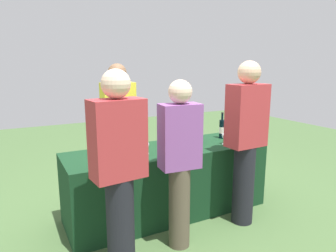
{
  "coord_description": "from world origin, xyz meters",
  "views": [
    {
      "loc": [
        -1.51,
        -2.89,
        1.68
      ],
      "look_at": [
        0.0,
        0.0,
        1.02
      ],
      "focal_mm": 32.53,
      "sensor_mm": 36.0,
      "label": 1
    }
  ],
  "objects_px": {
    "guest_0": "(119,168)",
    "guest_1": "(180,159)",
    "wine_bottle_3": "(200,132)",
    "guest_2": "(246,138)",
    "wine_bottle_1": "(135,138)",
    "wine_glass_0": "(107,152)",
    "wine_glass_1": "(142,148)",
    "wine_glass_4": "(225,136)",
    "wine_glass_3": "(174,140)",
    "wine_glass_5": "(233,134)",
    "wine_bottle_4": "(222,129)",
    "wine_bottle_0": "(112,142)",
    "wine_bottle_2": "(176,136)",
    "server_pouring": "(119,127)",
    "wine_glass_2": "(146,145)"
  },
  "relations": [
    {
      "from": "wine_bottle_3",
      "to": "server_pouring",
      "type": "height_order",
      "value": "server_pouring"
    },
    {
      "from": "wine_glass_1",
      "to": "server_pouring",
      "type": "distance_m",
      "value": 0.83
    },
    {
      "from": "wine_bottle_4",
      "to": "guest_1",
      "type": "distance_m",
      "value": 1.26
    },
    {
      "from": "wine_bottle_2",
      "to": "wine_glass_1",
      "type": "xyz_separation_m",
      "value": [
        -0.53,
        -0.25,
        -0.02
      ]
    },
    {
      "from": "wine_bottle_2",
      "to": "wine_glass_1",
      "type": "distance_m",
      "value": 0.59
    },
    {
      "from": "wine_bottle_0",
      "to": "wine_glass_1",
      "type": "relative_size",
      "value": 2.47
    },
    {
      "from": "wine_bottle_1",
      "to": "wine_glass_0",
      "type": "relative_size",
      "value": 2.23
    },
    {
      "from": "wine_bottle_2",
      "to": "server_pouring",
      "type": "xyz_separation_m",
      "value": [
        -0.49,
        0.58,
        0.05
      ]
    },
    {
      "from": "wine_glass_3",
      "to": "guest_2",
      "type": "bearing_deg",
      "value": -41.39
    },
    {
      "from": "wine_bottle_2",
      "to": "wine_glass_4",
      "type": "xyz_separation_m",
      "value": [
        0.52,
        -0.24,
        -0.01
      ]
    },
    {
      "from": "guest_0",
      "to": "guest_1",
      "type": "height_order",
      "value": "guest_0"
    },
    {
      "from": "wine_bottle_1",
      "to": "guest_2",
      "type": "distance_m",
      "value": 1.19
    },
    {
      "from": "wine_bottle_1",
      "to": "wine_glass_5",
      "type": "xyz_separation_m",
      "value": [
        1.15,
        -0.28,
        -0.03
      ]
    },
    {
      "from": "wine_bottle_1",
      "to": "guest_0",
      "type": "relative_size",
      "value": 0.19
    },
    {
      "from": "wine_bottle_3",
      "to": "server_pouring",
      "type": "bearing_deg",
      "value": 143.74
    },
    {
      "from": "guest_0",
      "to": "wine_glass_5",
      "type": "bearing_deg",
      "value": 14.87
    },
    {
      "from": "wine_bottle_0",
      "to": "wine_glass_1",
      "type": "distance_m",
      "value": 0.36
    },
    {
      "from": "wine_glass_1",
      "to": "guest_2",
      "type": "xyz_separation_m",
      "value": [
        1.0,
        -0.39,
        0.08
      ]
    },
    {
      "from": "server_pouring",
      "to": "guest_1",
      "type": "xyz_separation_m",
      "value": [
        0.13,
        -1.29,
        -0.07
      ]
    },
    {
      "from": "wine_bottle_4",
      "to": "guest_1",
      "type": "xyz_separation_m",
      "value": [
        -1.02,
        -0.73,
        -0.04
      ]
    },
    {
      "from": "wine_glass_4",
      "to": "server_pouring",
      "type": "xyz_separation_m",
      "value": [
        -1.01,
        0.81,
        0.06
      ]
    },
    {
      "from": "wine_glass_2",
      "to": "wine_bottle_0",
      "type": "bearing_deg",
      "value": 145.64
    },
    {
      "from": "wine_bottle_2",
      "to": "guest_0",
      "type": "relative_size",
      "value": 0.19
    },
    {
      "from": "wine_bottle_1",
      "to": "guest_0",
      "type": "height_order",
      "value": "guest_0"
    },
    {
      "from": "wine_bottle_1",
      "to": "wine_glass_5",
      "type": "relative_size",
      "value": 2.47
    },
    {
      "from": "wine_glass_0",
      "to": "guest_2",
      "type": "bearing_deg",
      "value": -15.45
    },
    {
      "from": "wine_glass_3",
      "to": "guest_1",
      "type": "relative_size",
      "value": 0.09
    },
    {
      "from": "wine_bottle_3",
      "to": "guest_2",
      "type": "relative_size",
      "value": 0.19
    },
    {
      "from": "wine_bottle_0",
      "to": "wine_bottle_1",
      "type": "distance_m",
      "value": 0.28
    },
    {
      "from": "wine_glass_2",
      "to": "wine_glass_3",
      "type": "xyz_separation_m",
      "value": [
        0.34,
        0.03,
        0.01
      ]
    },
    {
      "from": "guest_0",
      "to": "guest_2",
      "type": "bearing_deg",
      "value": 0.8
    },
    {
      "from": "wine_glass_1",
      "to": "wine_glass_3",
      "type": "bearing_deg",
      "value": 15.03
    },
    {
      "from": "wine_bottle_4",
      "to": "wine_glass_2",
      "type": "xyz_separation_m",
      "value": [
        -1.12,
        -0.18,
        -0.03
      ]
    },
    {
      "from": "wine_bottle_2",
      "to": "guest_2",
      "type": "xyz_separation_m",
      "value": [
        0.47,
        -0.64,
        0.06
      ]
    },
    {
      "from": "wine_bottle_0",
      "to": "server_pouring",
      "type": "distance_m",
      "value": 0.6
    },
    {
      "from": "wine_bottle_1",
      "to": "wine_glass_1",
      "type": "relative_size",
      "value": 2.48
    },
    {
      "from": "wine_glass_3",
      "to": "wine_glass_5",
      "type": "relative_size",
      "value": 1.13
    },
    {
      "from": "wine_bottle_1",
      "to": "wine_glass_3",
      "type": "xyz_separation_m",
      "value": [
        0.36,
        -0.23,
        -0.01
      ]
    },
    {
      "from": "wine_bottle_0",
      "to": "wine_bottle_2",
      "type": "distance_m",
      "value": 0.74
    },
    {
      "from": "guest_1",
      "to": "wine_glass_5",
      "type": "bearing_deg",
      "value": 31.88
    },
    {
      "from": "wine_bottle_4",
      "to": "wine_glass_5",
      "type": "xyz_separation_m",
      "value": [
        0.02,
        -0.2,
        -0.03
      ]
    },
    {
      "from": "wine_glass_0",
      "to": "guest_0",
      "type": "relative_size",
      "value": 0.09
    },
    {
      "from": "wine_bottle_4",
      "to": "wine_glass_3",
      "type": "height_order",
      "value": "wine_bottle_4"
    },
    {
      "from": "wine_glass_0",
      "to": "wine_glass_4",
      "type": "distance_m",
      "value": 1.41
    },
    {
      "from": "wine_glass_0",
      "to": "wine_glass_4",
      "type": "xyz_separation_m",
      "value": [
        1.41,
        0.03,
        -0.01
      ]
    },
    {
      "from": "wine_bottle_1",
      "to": "wine_glass_2",
      "type": "height_order",
      "value": "wine_bottle_1"
    },
    {
      "from": "guest_0",
      "to": "guest_2",
      "type": "xyz_separation_m",
      "value": [
        1.42,
        0.17,
        0.04
      ]
    },
    {
      "from": "wine_bottle_1",
      "to": "wine_glass_0",
      "type": "height_order",
      "value": "wine_bottle_1"
    },
    {
      "from": "wine_glass_1",
      "to": "guest_2",
      "type": "distance_m",
      "value": 1.07
    },
    {
      "from": "wine_glass_4",
      "to": "guest_1",
      "type": "xyz_separation_m",
      "value": [
        -0.88,
        -0.47,
        -0.01
      ]
    }
  ]
}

